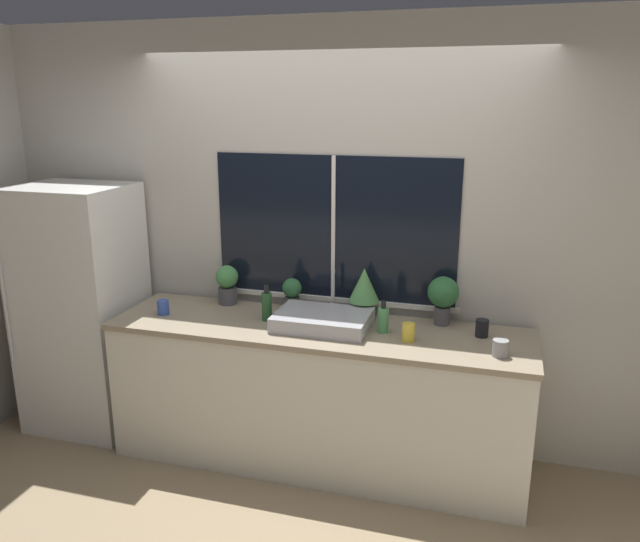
# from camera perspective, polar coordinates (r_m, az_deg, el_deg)

# --- Properties ---
(ground_plane) EXTENTS (14.00, 14.00, 0.00)m
(ground_plane) POSITION_cam_1_polar(r_m,az_deg,el_deg) (3.90, -1.66, -19.18)
(ground_plane) COLOR #937F60
(wall_back) EXTENTS (8.00, 0.09, 2.70)m
(wall_back) POSITION_cam_1_polar(r_m,az_deg,el_deg) (3.99, 1.38, 2.93)
(wall_back) COLOR #BCB7AD
(wall_back) RESTS_ON ground_plane
(wall_left) EXTENTS (0.06, 7.00, 2.70)m
(wall_left) POSITION_cam_1_polar(r_m,az_deg,el_deg) (5.70, -19.70, 5.84)
(wall_left) COLOR #BCB7AD
(wall_left) RESTS_ON ground_plane
(counter) EXTENTS (2.55, 0.67, 0.90)m
(counter) POSITION_cam_1_polar(r_m,az_deg,el_deg) (3.94, -0.22, -11.22)
(counter) COLOR silver
(counter) RESTS_ON ground_plane
(refrigerator) EXTENTS (0.72, 0.63, 1.68)m
(refrigerator) POSITION_cam_1_polar(r_m,az_deg,el_deg) (4.54, -20.95, -3.24)
(refrigerator) COLOR silver
(refrigerator) RESTS_ON ground_plane
(sink) EXTENTS (0.56, 0.45, 0.28)m
(sink) POSITION_cam_1_polar(r_m,az_deg,el_deg) (3.74, 0.26, -4.49)
(sink) COLOR #ADADB2
(sink) RESTS_ON counter
(potted_plant_far_left) EXTENTS (0.15, 0.15, 0.26)m
(potted_plant_far_left) POSITION_cam_1_polar(r_m,az_deg,el_deg) (4.18, -8.48, -1.08)
(potted_plant_far_left) COLOR #4C4C51
(potted_plant_far_left) RESTS_ON counter
(potted_plant_center_left) EXTENTS (0.13, 0.13, 0.21)m
(potted_plant_center_left) POSITION_cam_1_polar(r_m,az_deg,el_deg) (4.02, -2.58, -1.98)
(potted_plant_center_left) COLOR #4C4C51
(potted_plant_center_left) RESTS_ON counter
(potted_plant_center_right) EXTENTS (0.19, 0.19, 0.31)m
(potted_plant_center_right) POSITION_cam_1_polar(r_m,az_deg,el_deg) (3.88, 4.06, -1.50)
(potted_plant_center_right) COLOR #4C4C51
(potted_plant_center_right) RESTS_ON counter
(potted_plant_far_right) EXTENTS (0.19, 0.19, 0.30)m
(potted_plant_far_right) POSITION_cam_1_polar(r_m,az_deg,el_deg) (3.81, 11.19, -2.17)
(potted_plant_far_right) COLOR #4C4C51
(potted_plant_far_right) RESTS_ON counter
(soap_bottle) EXTENTS (0.07, 0.07, 0.19)m
(soap_bottle) POSITION_cam_1_polar(r_m,az_deg,el_deg) (3.67, 5.79, -4.42)
(soap_bottle) COLOR #519E5B
(soap_bottle) RESTS_ON counter
(bottle_tall) EXTENTS (0.06, 0.06, 0.23)m
(bottle_tall) POSITION_cam_1_polar(r_m,az_deg,el_deg) (3.85, -4.89, -3.18)
(bottle_tall) COLOR #235128
(bottle_tall) RESTS_ON counter
(mug_black) EXTENTS (0.07, 0.07, 0.10)m
(mug_black) POSITION_cam_1_polar(r_m,az_deg,el_deg) (3.71, 14.59, -5.08)
(mug_black) COLOR black
(mug_black) RESTS_ON counter
(mug_blue) EXTENTS (0.07, 0.07, 0.09)m
(mug_blue) POSITION_cam_1_polar(r_m,az_deg,el_deg) (4.08, -14.15, -3.24)
(mug_blue) COLOR #3351AD
(mug_blue) RESTS_ON counter
(mug_grey) EXTENTS (0.08, 0.08, 0.09)m
(mug_grey) POSITION_cam_1_polar(r_m,az_deg,el_deg) (3.47, 16.16, -6.79)
(mug_grey) COLOR gray
(mug_grey) RESTS_ON counter
(mug_yellow) EXTENTS (0.07, 0.07, 0.10)m
(mug_yellow) POSITION_cam_1_polar(r_m,az_deg,el_deg) (3.57, 8.08, -5.56)
(mug_yellow) COLOR gold
(mug_yellow) RESTS_ON counter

